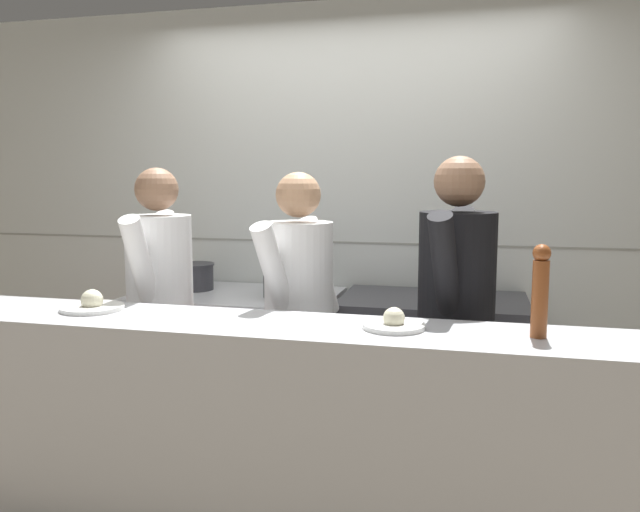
{
  "coord_description": "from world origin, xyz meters",
  "views": [
    {
      "loc": [
        0.74,
        -2.39,
        1.55
      ],
      "look_at": [
        -0.02,
        0.68,
        1.15
      ],
      "focal_mm": 35.0,
      "sensor_mm": 36.0,
      "label": 1
    }
  ],
  "objects_px": {
    "oven_range": "(238,364)",
    "plated_dish_appetiser": "(394,323)",
    "stock_pot": "(194,276)",
    "chef_sous": "(299,322)",
    "plated_dish_main": "(92,305)",
    "chef_line": "(455,323)",
    "mixing_bowl_steel": "(456,289)",
    "sauce_pot": "(292,280)",
    "pepper_mill": "(540,289)",
    "chef_head_cook": "(161,311)"
  },
  "relations": [
    {
      "from": "oven_range",
      "to": "sauce_pot",
      "type": "distance_m",
      "value": 0.64
    },
    {
      "from": "chef_head_cook",
      "to": "chef_line",
      "type": "height_order",
      "value": "chef_line"
    },
    {
      "from": "mixing_bowl_steel",
      "to": "plated_dish_appetiser",
      "type": "bearing_deg",
      "value": -99.02
    },
    {
      "from": "oven_range",
      "to": "stock_pot",
      "type": "xyz_separation_m",
      "value": [
        -0.29,
        0.05,
        0.52
      ]
    },
    {
      "from": "plated_dish_appetiser",
      "to": "chef_line",
      "type": "height_order",
      "value": "chef_line"
    },
    {
      "from": "oven_range",
      "to": "sauce_pot",
      "type": "xyz_separation_m",
      "value": [
        0.35,
        -0.03,
        0.53
      ]
    },
    {
      "from": "sauce_pot",
      "to": "chef_sous",
      "type": "height_order",
      "value": "chef_sous"
    },
    {
      "from": "plated_dish_appetiser",
      "to": "pepper_mill",
      "type": "height_order",
      "value": "pepper_mill"
    },
    {
      "from": "chef_head_cook",
      "to": "chef_sous",
      "type": "height_order",
      "value": "chef_head_cook"
    },
    {
      "from": "oven_range",
      "to": "plated_dish_appetiser",
      "type": "bearing_deg",
      "value": -46.77
    },
    {
      "from": "plated_dish_main",
      "to": "plated_dish_appetiser",
      "type": "relative_size",
      "value": 1.13
    },
    {
      "from": "oven_range",
      "to": "stock_pot",
      "type": "relative_size",
      "value": 4.89
    },
    {
      "from": "mixing_bowl_steel",
      "to": "chef_head_cook",
      "type": "xyz_separation_m",
      "value": [
        -1.42,
        -0.7,
        -0.05
      ]
    },
    {
      "from": "oven_range",
      "to": "sauce_pot",
      "type": "bearing_deg",
      "value": -4.71
    },
    {
      "from": "chef_head_cook",
      "to": "chef_line",
      "type": "distance_m",
      "value": 1.44
    },
    {
      "from": "oven_range",
      "to": "chef_sous",
      "type": "xyz_separation_m",
      "value": [
        0.56,
        -0.64,
        0.44
      ]
    },
    {
      "from": "plated_dish_appetiser",
      "to": "chef_line",
      "type": "distance_m",
      "value": 0.54
    },
    {
      "from": "stock_pot",
      "to": "chef_line",
      "type": "distance_m",
      "value": 1.72
    },
    {
      "from": "plated_dish_main",
      "to": "chef_sous",
      "type": "bearing_deg",
      "value": 32.04
    },
    {
      "from": "sauce_pot",
      "to": "chef_line",
      "type": "height_order",
      "value": "chef_line"
    },
    {
      "from": "pepper_mill",
      "to": "stock_pot",
      "type": "bearing_deg",
      "value": 147.34
    },
    {
      "from": "chef_head_cook",
      "to": "chef_sous",
      "type": "distance_m",
      "value": 0.72
    },
    {
      "from": "chef_sous",
      "to": "pepper_mill",
      "type": "bearing_deg",
      "value": -10.22
    },
    {
      "from": "pepper_mill",
      "to": "oven_range",
      "type": "bearing_deg",
      "value": 143.95
    },
    {
      "from": "stock_pot",
      "to": "plated_dish_appetiser",
      "type": "bearing_deg",
      "value": -41.13
    },
    {
      "from": "plated_dish_main",
      "to": "pepper_mill",
      "type": "xyz_separation_m",
      "value": [
        1.78,
        -0.03,
        0.15
      ]
    },
    {
      "from": "oven_range",
      "to": "chef_sous",
      "type": "relative_size",
      "value": 0.75
    },
    {
      "from": "pepper_mill",
      "to": "chef_head_cook",
      "type": "relative_size",
      "value": 0.21
    },
    {
      "from": "plated_dish_appetiser",
      "to": "chef_head_cook",
      "type": "distance_m",
      "value": 1.34
    },
    {
      "from": "chef_sous",
      "to": "plated_dish_main",
      "type": "bearing_deg",
      "value": -131.51
    },
    {
      "from": "oven_range",
      "to": "mixing_bowl_steel",
      "type": "relative_size",
      "value": 5.57
    },
    {
      "from": "stock_pot",
      "to": "pepper_mill",
      "type": "height_order",
      "value": "pepper_mill"
    },
    {
      "from": "plated_dish_main",
      "to": "chef_line",
      "type": "distance_m",
      "value": 1.57
    },
    {
      "from": "stock_pot",
      "to": "sauce_pot",
      "type": "height_order",
      "value": "sauce_pot"
    },
    {
      "from": "plated_dish_appetiser",
      "to": "chef_sous",
      "type": "xyz_separation_m",
      "value": [
        -0.51,
        0.5,
        -0.14
      ]
    },
    {
      "from": "oven_range",
      "to": "mixing_bowl_steel",
      "type": "distance_m",
      "value": 1.36
    },
    {
      "from": "oven_range",
      "to": "plated_dish_appetiser",
      "type": "height_order",
      "value": "plated_dish_appetiser"
    },
    {
      "from": "stock_pot",
      "to": "pepper_mill",
      "type": "relative_size",
      "value": 0.74
    },
    {
      "from": "plated_dish_main",
      "to": "chef_sous",
      "type": "xyz_separation_m",
      "value": [
        0.77,
        0.48,
        -0.14
      ]
    },
    {
      "from": "pepper_mill",
      "to": "chef_sous",
      "type": "xyz_separation_m",
      "value": [
        -1.02,
        0.51,
        -0.29
      ]
    },
    {
      "from": "chef_sous",
      "to": "chef_line",
      "type": "xyz_separation_m",
      "value": [
        0.72,
        -0.01,
        0.04
      ]
    },
    {
      "from": "plated_dish_main",
      "to": "chef_line",
      "type": "height_order",
      "value": "chef_line"
    },
    {
      "from": "chef_head_cook",
      "to": "stock_pot",
      "type": "bearing_deg",
      "value": 96.6
    },
    {
      "from": "stock_pot",
      "to": "chef_line",
      "type": "relative_size",
      "value": 0.15
    },
    {
      "from": "stock_pot",
      "to": "chef_sous",
      "type": "relative_size",
      "value": 0.15
    },
    {
      "from": "sauce_pot",
      "to": "plated_dish_appetiser",
      "type": "bearing_deg",
      "value": -57.08
    },
    {
      "from": "plated_dish_main",
      "to": "plated_dish_appetiser",
      "type": "bearing_deg",
      "value": -0.88
    },
    {
      "from": "sauce_pot",
      "to": "chef_head_cook",
      "type": "relative_size",
      "value": 0.22
    },
    {
      "from": "mixing_bowl_steel",
      "to": "plated_dish_appetiser",
      "type": "xyz_separation_m",
      "value": [
        -0.19,
        -1.22,
        0.08
      ]
    },
    {
      "from": "sauce_pot",
      "to": "chef_sous",
      "type": "bearing_deg",
      "value": -70.88
    }
  ]
}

